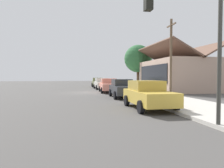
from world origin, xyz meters
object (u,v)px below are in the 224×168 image
Objects in this scene: car_charcoal at (122,88)px; shade_tree at (138,59)px; utility_pole_wooden at (171,55)px; car_coral at (109,85)px; car_mustard at (148,94)px; car_olive at (98,82)px; fire_hydrant_red at (140,92)px; traffic_light_main at (192,27)px; car_ivory at (102,83)px.

shade_tree is at bearing 159.49° from car_charcoal.
car_coral is at bearing -128.08° from utility_pole_wooden.
car_mustard is 0.59× the size of utility_pole_wooden.
car_olive is at bearing 179.96° from car_mustard.
utility_pole_wooden is (-8.10, 5.40, 3.11)m from car_mustard.
car_coral is 7.69m from utility_pole_wooden.
fire_hydrant_red is (6.75, 1.53, -0.32)m from car_coral.
car_charcoal is at bearing -117.37° from fire_hydrant_red.
car_coral is at bearing -179.30° from car_mustard.
traffic_light_main is 0.69× the size of utility_pole_wooden.
car_charcoal is 0.86× the size of traffic_light_main.
utility_pole_wooden reaches higher than car_charcoal.
shade_tree is 13.18m from utility_pole_wooden.
shade_tree is at bearing 60.25° from car_olive.
car_ivory is at bearing -179.51° from car_mustard.
traffic_light_main is 11.06m from fire_hydrant_red.
car_ivory and car_charcoal have the same top height.
car_charcoal is 11.55m from traffic_light_main.
utility_pole_wooden reaches higher than car_ivory.
utility_pole_wooden is (17.02, 5.34, 3.11)m from car_olive.
utility_pole_wooden reaches higher than car_olive.
shade_tree reaches higher than car_charcoal.
car_ivory is 1.06× the size of car_charcoal.
utility_pole_wooden reaches higher than shade_tree.
utility_pole_wooden is at bearing 121.14° from fire_hydrant_red.
car_olive is at bearing 179.39° from traffic_light_main.
traffic_light_main is (4.84, -0.26, 2.68)m from car_mustard.
traffic_light_main is 14.13m from utility_pole_wooden.
car_ivory is 12.28m from utility_pole_wooden.
traffic_light_main reaches higher than car_charcoal.
car_ivory is 0.63× the size of utility_pole_wooden.
traffic_light_main is at bearing 2.06° from car_olive.
car_mustard is 5.53m from traffic_light_main.
car_ivory is at bearing 1.02° from car_olive.
shade_tree is at bearing 166.12° from traffic_light_main.
car_mustard is 5.86m from fire_hydrant_red.
car_charcoal is (6.04, 0.17, -0.00)m from car_coral.
car_mustard is at bearing 3.53° from car_coral.
utility_pole_wooden is at bearing 109.67° from car_charcoal.
traffic_light_main is at bearing -0.95° from car_ivory.
car_olive is at bearing -122.42° from shade_tree.
car_charcoal is at bearing -72.34° from utility_pole_wooden.
traffic_light_main is (23.45, -0.13, 2.67)m from car_ivory.
shade_tree is at bearing 111.93° from car_ivory.
fire_hydrant_red is at bearing 64.63° from car_charcoal.
car_olive is at bearing -178.07° from car_charcoal.
car_charcoal is 0.65× the size of shade_tree.
car_ivory is 1.07× the size of car_mustard.
traffic_light_main is (29.96, -0.32, 2.68)m from car_olive.
car_coral is 11.50m from shade_tree.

